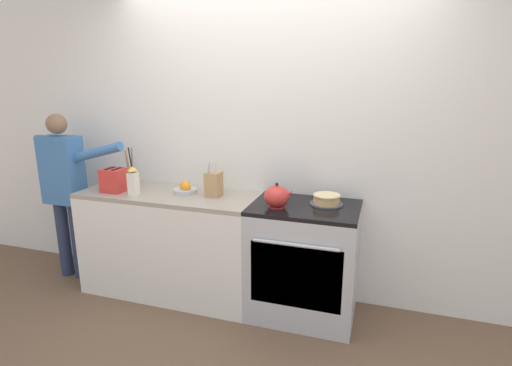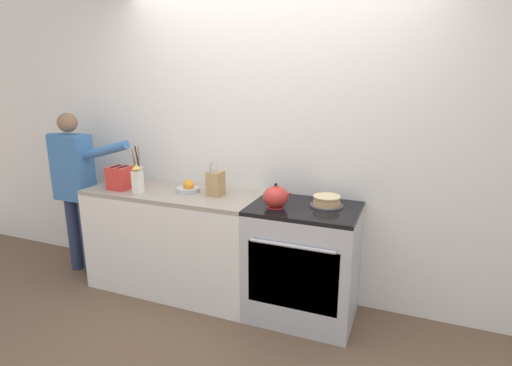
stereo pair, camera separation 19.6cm
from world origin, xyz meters
TOP-DOWN VIEW (x-y plane):
  - ground_plane at (0.00, 0.00)m, footprint 16.00×16.00m
  - wall_back at (0.00, 0.60)m, footprint 8.00×0.04m
  - counter_cabinet at (-0.77, 0.29)m, footprint 1.48×0.58m
  - stove_range at (0.37, 0.29)m, footprint 0.80×0.61m
  - layer_cake at (0.52, 0.37)m, footprint 0.25×0.25m
  - tea_kettle at (0.18, 0.20)m, footprint 0.23×0.19m
  - knife_block at (-0.37, 0.32)m, footprint 0.11×0.13m
  - utensil_crock at (-1.22, 0.42)m, footprint 0.11×0.11m
  - fruit_bowl at (-0.63, 0.33)m, footprint 0.19×0.19m
  - toaster at (-1.21, 0.19)m, footprint 0.19×0.17m
  - milk_carton at (-0.99, 0.13)m, footprint 0.07×0.07m
  - person_baker at (-1.78, 0.24)m, footprint 0.89×0.20m

SIDE VIEW (x-z plane):
  - ground_plane at x=0.00m, z-range 0.00..0.00m
  - counter_cabinet at x=-0.77m, z-range 0.00..0.89m
  - stove_range at x=0.37m, z-range 0.00..0.89m
  - person_baker at x=-1.78m, z-range 0.14..1.65m
  - layer_cake at x=0.52m, z-range 0.88..0.96m
  - fruit_bowl at x=-0.63m, z-range 0.88..0.98m
  - tea_kettle at x=0.18m, z-range 0.87..1.05m
  - utensil_crock at x=-1.22m, z-range 0.80..1.13m
  - toaster at x=-1.21m, z-range 0.88..1.08m
  - knife_block at x=-0.37m, z-range 0.85..1.13m
  - milk_carton at x=-0.99m, z-range 0.88..1.12m
  - wall_back at x=0.00m, z-range 0.00..2.60m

